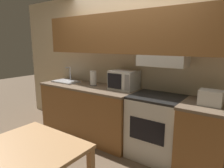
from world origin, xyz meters
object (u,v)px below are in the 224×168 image
Objects in this scene: microwave at (124,80)px; dining_table at (26,160)px; stove_range at (156,127)px; paper_towel_roll at (93,78)px; toaster at (211,98)px; sink_basin at (66,81)px.

dining_table is (0.12, -1.84, -0.44)m from microwave.
stove_range is 3.61× the size of paper_towel_roll.
toaster is 0.55× the size of sink_basin.
microwave is 0.45× the size of dining_table.
toaster is 0.29× the size of dining_table.
dining_table is at bearing -67.63° from paper_towel_roll.
toaster is 1.93m from paper_towel_roll.
dining_table is at bearing -51.44° from sink_basin.
toaster is 2.56m from sink_basin.
microwave is at bearing 173.58° from toaster.
paper_towel_roll reaches higher than toaster.
toaster is (1.31, -0.15, -0.06)m from microwave.
paper_towel_roll is at bearing 177.53° from stove_range.
stove_range is at bearing 74.16° from dining_table.
sink_basin reaches higher than paper_towel_roll.
sink_basin is at bearing 179.51° from toaster.
dining_table is at bearing -125.01° from toaster.
toaster is at bearing -2.85° from paper_towel_roll.
microwave is 1.90m from dining_table.
sink_basin is at bearing -173.31° from paper_towel_roll.
paper_towel_roll is (0.63, 0.07, 0.11)m from sink_basin.
microwave reaches higher than stove_range.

